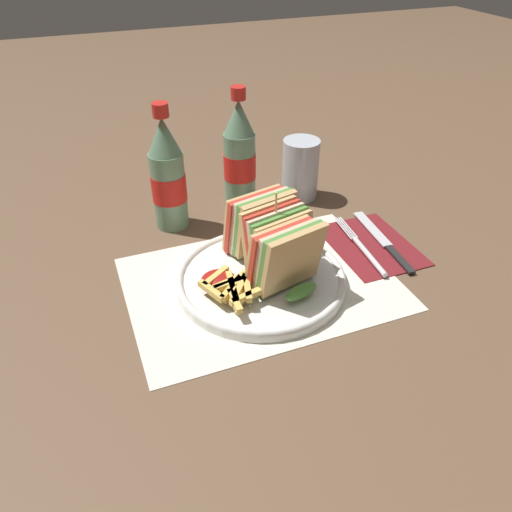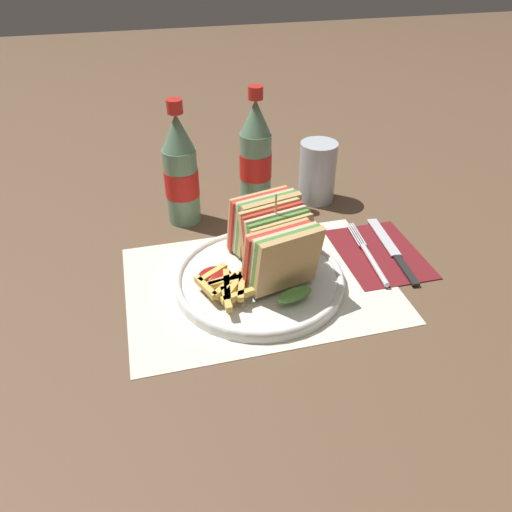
{
  "view_description": "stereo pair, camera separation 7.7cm",
  "coord_description": "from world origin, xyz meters",
  "px_view_note": "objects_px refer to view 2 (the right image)",
  "views": [
    {
      "loc": [
        -0.25,
        -0.57,
        0.49
      ],
      "look_at": [
        -0.02,
        0.02,
        0.04
      ],
      "focal_mm": 35.0,
      "sensor_mm": 36.0,
      "label": 1
    },
    {
      "loc": [
        -0.17,
        -0.59,
        0.49
      ],
      "look_at": [
        -0.02,
        0.02,
        0.04
      ],
      "focal_mm": 35.0,
      "sensor_mm": 36.0,
      "label": 2
    }
  ],
  "objects_px": {
    "fork": "(370,258)",
    "coke_bottle_near": "(181,172)",
    "coke_bottle_far": "(256,155)",
    "glass_near": "(317,172)",
    "knife": "(392,250)",
    "plate_main": "(259,279)",
    "club_sandwich": "(274,242)"
  },
  "relations": [
    {
      "from": "fork",
      "to": "coke_bottle_near",
      "type": "relative_size",
      "value": 0.81
    },
    {
      "from": "fork",
      "to": "coke_bottle_far",
      "type": "relative_size",
      "value": 0.81
    },
    {
      "from": "glass_near",
      "to": "fork",
      "type": "bearing_deg",
      "value": -86.39
    },
    {
      "from": "fork",
      "to": "coke_bottle_near",
      "type": "xyz_separation_m",
      "value": [
        -0.28,
        0.21,
        0.09
      ]
    },
    {
      "from": "knife",
      "to": "coke_bottle_near",
      "type": "bearing_deg",
      "value": 153.8
    },
    {
      "from": "plate_main",
      "to": "fork",
      "type": "xyz_separation_m",
      "value": [
        0.19,
        0.01,
        -0.0
      ]
    },
    {
      "from": "glass_near",
      "to": "coke_bottle_near",
      "type": "bearing_deg",
      "value": -176.83
    },
    {
      "from": "fork",
      "to": "coke_bottle_near",
      "type": "bearing_deg",
      "value": 147.6
    },
    {
      "from": "plate_main",
      "to": "coke_bottle_far",
      "type": "relative_size",
      "value": 1.16
    },
    {
      "from": "club_sandwich",
      "to": "glass_near",
      "type": "distance_m",
      "value": 0.27
    },
    {
      "from": "fork",
      "to": "knife",
      "type": "relative_size",
      "value": 0.92
    },
    {
      "from": "coke_bottle_far",
      "to": "plate_main",
      "type": "bearing_deg",
      "value": -103.05
    },
    {
      "from": "plate_main",
      "to": "knife",
      "type": "distance_m",
      "value": 0.24
    },
    {
      "from": "coke_bottle_near",
      "to": "coke_bottle_far",
      "type": "relative_size",
      "value": 1.0
    },
    {
      "from": "plate_main",
      "to": "club_sandwich",
      "type": "distance_m",
      "value": 0.06
    },
    {
      "from": "fork",
      "to": "coke_bottle_far",
      "type": "bearing_deg",
      "value": 122.84
    },
    {
      "from": "club_sandwich",
      "to": "fork",
      "type": "bearing_deg",
      "value": 0.42
    },
    {
      "from": "club_sandwich",
      "to": "glass_near",
      "type": "relative_size",
      "value": 1.7
    },
    {
      "from": "plate_main",
      "to": "glass_near",
      "type": "xyz_separation_m",
      "value": [
        0.18,
        0.24,
        0.05
      ]
    },
    {
      "from": "club_sandwich",
      "to": "coke_bottle_far",
      "type": "bearing_deg",
      "value": 82.21
    },
    {
      "from": "coke_bottle_near",
      "to": "knife",
      "type": "bearing_deg",
      "value": -31.05
    },
    {
      "from": "plate_main",
      "to": "coke_bottle_far",
      "type": "height_order",
      "value": "coke_bottle_far"
    },
    {
      "from": "knife",
      "to": "coke_bottle_near",
      "type": "distance_m",
      "value": 0.39
    },
    {
      "from": "plate_main",
      "to": "coke_bottle_far",
      "type": "bearing_deg",
      "value": 76.95
    },
    {
      "from": "club_sandwich",
      "to": "knife",
      "type": "distance_m",
      "value": 0.22
    },
    {
      "from": "coke_bottle_near",
      "to": "glass_near",
      "type": "distance_m",
      "value": 0.27
    },
    {
      "from": "plate_main",
      "to": "coke_bottle_far",
      "type": "xyz_separation_m",
      "value": [
        0.06,
        0.26,
        0.09
      ]
    },
    {
      "from": "plate_main",
      "to": "knife",
      "type": "xyz_separation_m",
      "value": [
        0.24,
        0.03,
        -0.0
      ]
    },
    {
      "from": "plate_main",
      "to": "glass_near",
      "type": "relative_size",
      "value": 2.22
    },
    {
      "from": "glass_near",
      "to": "knife",
      "type": "bearing_deg",
      "value": -73.58
    },
    {
      "from": "club_sandwich",
      "to": "coke_bottle_near",
      "type": "distance_m",
      "value": 0.24
    },
    {
      "from": "coke_bottle_far",
      "to": "glass_near",
      "type": "relative_size",
      "value": 1.9
    }
  ]
}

